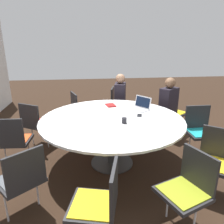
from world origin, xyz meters
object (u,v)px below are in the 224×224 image
at_px(chair_3, 35,121).
at_px(chair_8, 216,157).
at_px(chair_5, 22,177).
at_px(chair_6, 100,200).
at_px(laptop, 141,106).
at_px(chair_2, 80,109).
at_px(spiral_notebook, 111,105).
at_px(person_1, 121,97).
at_px(cell_phone, 139,115).
at_px(chair_7, 188,186).
at_px(chair_1, 118,103).
at_px(chair_0, 171,109).
at_px(person_0, 169,103).
at_px(coffee_cup, 124,120).
at_px(chair_9, 200,128).
at_px(chair_4, 13,138).

distance_m(chair_3, chair_8, 2.91).
distance_m(chair_5, chair_6, 0.91).
height_order(chair_3, laptop, laptop).
height_order(chair_2, spiral_notebook, chair_2).
height_order(person_1, cell_phone, person_1).
bearing_deg(chair_7, chair_2, 0.72).
height_order(chair_6, cell_phone, chair_6).
height_order(chair_1, spiral_notebook, chair_1).
relative_size(chair_5, spiral_notebook, 3.65).
distance_m(chair_0, chair_1, 1.21).
height_order(person_0, spiral_notebook, person_0).
bearing_deg(chair_7, person_1, -16.83).
distance_m(chair_2, laptop, 1.46).
xyz_separation_m(chair_3, chair_6, (-2.13, -0.99, 0.00)).
height_order(chair_2, chair_3, same).
distance_m(chair_8, cell_phone, 1.22).
relative_size(chair_7, person_0, 0.71).
bearing_deg(chair_3, coffee_cup, -1.41).
height_order(chair_8, person_0, person_0).
relative_size(chair_1, chair_7, 1.00).
relative_size(chair_1, coffee_cup, 10.48).
bearing_deg(laptop, chair_3, -135.97).
height_order(chair_9, spiral_notebook, chair_9).
distance_m(chair_3, chair_7, 2.77).
bearing_deg(chair_4, person_0, 21.27).
height_order(chair_3, chair_8, same).
bearing_deg(person_1, chair_9, 51.26).
bearing_deg(coffee_cup, chair_2, 22.18).
relative_size(chair_2, chair_4, 1.00).
relative_size(laptop, cell_phone, 2.58).
distance_m(chair_4, chair_6, 1.87).
distance_m(chair_1, person_1, 0.32).
bearing_deg(laptop, person_0, 89.01).
distance_m(person_0, cell_phone, 1.14).
relative_size(chair_3, chair_4, 1.00).
height_order(chair_0, coffee_cup, chair_0).
bearing_deg(spiral_notebook, chair_1, -15.41).
bearing_deg(chair_6, laptop, -10.25).
xyz_separation_m(chair_2, spiral_notebook, (-0.72, -0.56, 0.26)).
bearing_deg(cell_phone, spiral_notebook, 33.21).
bearing_deg(chair_2, chair_1, 95.10).
bearing_deg(spiral_notebook, person_1, -21.27).
height_order(chair_2, person_0, person_0).
height_order(chair_2, chair_5, same).
relative_size(chair_6, coffee_cup, 10.48).
distance_m(chair_0, chair_5, 3.22).
bearing_deg(chair_4, chair_1, 46.78).
xyz_separation_m(chair_3, spiral_notebook, (-0.05, -1.34, 0.26)).
height_order(chair_1, person_0, person_0).
distance_m(chair_3, laptop, 1.87).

